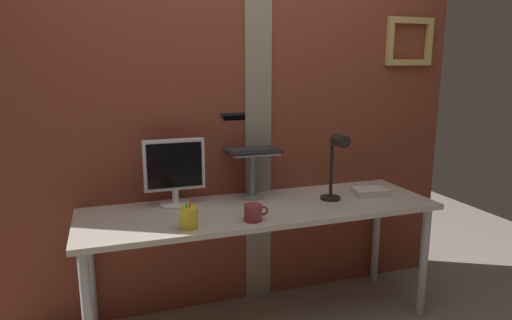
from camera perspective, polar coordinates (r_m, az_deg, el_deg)
brick_wall_back at (r=2.74m, az=-3.15°, el=6.54°), size 3.03×0.16×2.48m
desk at (r=2.54m, az=0.74°, el=-7.56°), size 2.01×0.61×0.72m
monitor at (r=2.53m, az=-10.46°, el=-1.16°), size 0.34×0.18×0.38m
laptop_stand at (r=2.64m, az=-0.48°, el=-0.93°), size 0.28×0.22×0.28m
laptop at (r=2.68m, az=-0.98°, el=2.62°), size 0.32×0.29×0.22m
desk_lamp at (r=2.59m, az=10.30°, el=0.01°), size 0.12×0.20×0.40m
pen_cup at (r=2.20m, az=-8.64°, el=-7.34°), size 0.09×0.09×0.16m
coffee_mug at (r=2.28m, az=-0.33°, el=-6.79°), size 0.13×0.09×0.09m
paper_clutter_stack at (r=2.82m, az=14.46°, el=-3.99°), size 0.22×0.17×0.04m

